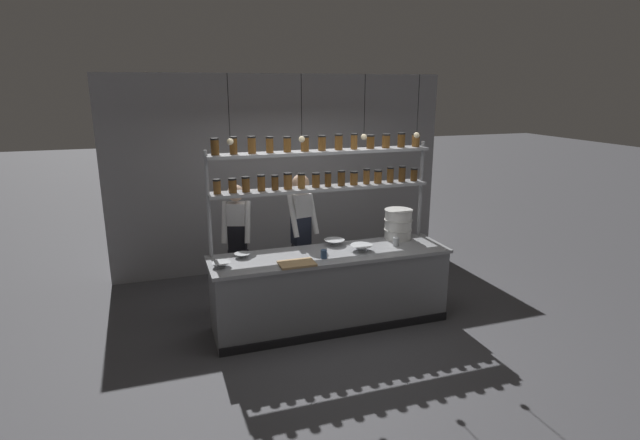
% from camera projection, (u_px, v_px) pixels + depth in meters
% --- Properties ---
extents(ground_plane, '(40.00, 40.00, 0.00)m').
position_uv_depth(ground_plane, '(330.00, 323.00, 6.16)').
color(ground_plane, '#4C4C51').
extents(back_wall, '(5.28, 0.12, 3.01)m').
position_uv_depth(back_wall, '(283.00, 174.00, 7.81)').
color(back_wall, '#939399').
rests_on(back_wall, ground_plane).
extents(prep_counter, '(2.88, 0.76, 0.92)m').
position_uv_depth(prep_counter, '(331.00, 289.00, 6.04)').
color(prep_counter, gray).
rests_on(prep_counter, ground_plane).
extents(spice_shelf_unit, '(2.76, 0.28, 2.29)m').
position_uv_depth(spice_shelf_unit, '(322.00, 172.00, 5.98)').
color(spice_shelf_unit, '#999BA0').
rests_on(spice_shelf_unit, ground_plane).
extents(chef_left, '(0.42, 0.35, 1.65)m').
position_uv_depth(chef_left, '(237.00, 239.00, 6.36)').
color(chef_left, black).
rests_on(chef_left, ground_plane).
extents(chef_center, '(0.40, 0.33, 1.76)m').
position_uv_depth(chef_center, '(301.00, 231.00, 6.45)').
color(chef_center, black).
rests_on(chef_center, ground_plane).
extents(container_stack, '(0.36, 0.36, 0.39)m').
position_uv_depth(container_stack, '(398.00, 224.00, 6.43)').
color(container_stack, white).
rests_on(container_stack, prep_counter).
extents(cutting_board, '(0.40, 0.26, 0.02)m').
position_uv_depth(cutting_board, '(297.00, 264.00, 5.53)').
color(cutting_board, '#A88456').
rests_on(cutting_board, prep_counter).
extents(prep_bowl_near_left, '(0.26, 0.26, 0.07)m').
position_uv_depth(prep_bowl_near_left, '(334.00, 242.00, 6.21)').
color(prep_bowl_near_left, silver).
rests_on(prep_bowl_near_left, prep_counter).
extents(prep_bowl_center_front, '(0.18, 0.18, 0.05)m').
position_uv_depth(prep_bowl_center_front, '(242.00, 255.00, 5.76)').
color(prep_bowl_center_front, '#B2B7BC').
rests_on(prep_bowl_center_front, prep_counter).
extents(prep_bowl_center_back, '(0.27, 0.27, 0.07)m').
position_uv_depth(prep_bowl_center_back, '(361.00, 248.00, 5.99)').
color(prep_bowl_center_back, silver).
rests_on(prep_bowl_center_back, prep_counter).
extents(prep_bowl_near_right, '(0.21, 0.21, 0.06)m').
position_uv_depth(prep_bowl_near_right, '(221.00, 265.00, 5.45)').
color(prep_bowl_near_right, '#B2B7BC').
rests_on(prep_bowl_near_right, prep_counter).
extents(serving_cup_front, '(0.07, 0.07, 0.10)m').
position_uv_depth(serving_cup_front, '(324.00, 254.00, 5.73)').
color(serving_cup_front, '#334C70').
rests_on(serving_cup_front, prep_counter).
extents(serving_cup_by_board, '(0.08, 0.08, 0.10)m').
position_uv_depth(serving_cup_by_board, '(396.00, 242.00, 6.18)').
color(serving_cup_by_board, '#B2B7BC').
rests_on(serving_cup_by_board, prep_counter).
extents(pendant_light_row, '(2.27, 0.07, 0.73)m').
position_uv_depth(pendant_light_row, '(331.00, 135.00, 5.56)').
color(pendant_light_row, black).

